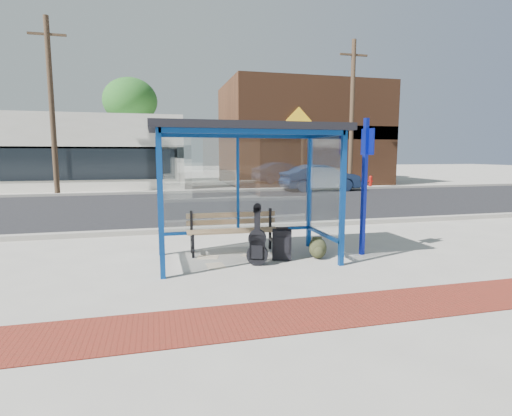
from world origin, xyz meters
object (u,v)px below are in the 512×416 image
object	(u,v)px
suitcase	(282,245)
parked_car	(320,178)
guitar_bag	(257,244)
backpack	(318,248)
bench	(233,229)
fire_hydrant	(370,181)

from	to	relation	value
suitcase	parked_car	distance (m)	14.10
guitar_bag	backpack	size ratio (longest dim) A/B	2.56
bench	guitar_bag	distance (m)	1.03
suitcase	bench	bearing A→B (deg)	153.13
bench	parked_car	xyz separation A→B (m)	(6.98, 11.89, 0.21)
bench	parked_car	distance (m)	13.79
backpack	bench	bearing A→B (deg)	162.33
suitcase	backpack	xyz separation A→B (m)	(0.67, -0.08, -0.09)
guitar_bag	suitcase	size ratio (longest dim) A/B	1.69
bench	backpack	size ratio (longest dim) A/B	4.49
backpack	parked_car	distance (m)	13.89
suitcase	parked_car	size ratio (longest dim) A/B	0.15
bench	guitar_bag	bearing A→B (deg)	-75.05
parked_car	bench	bearing A→B (deg)	146.91
parked_car	suitcase	bearing A→B (deg)	151.13
parked_car	guitar_bag	bearing A→B (deg)	149.71
guitar_bag	parked_car	world-z (taller)	parked_car
suitcase	fire_hydrant	world-z (taller)	fire_hydrant
bench	fire_hydrant	xyz separation A→B (m)	(10.61, 13.10, -0.10)
parked_car	fire_hydrant	distance (m)	3.84
guitar_bag	suitcase	xyz separation A→B (m)	(0.52, 0.24, -0.09)
bench	fire_hydrant	distance (m)	16.85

